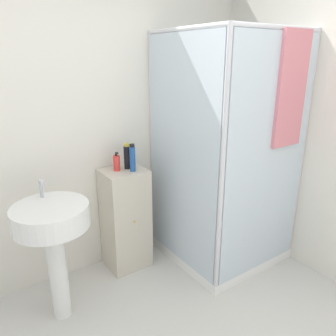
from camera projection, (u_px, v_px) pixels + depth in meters
wall_back at (70, 131)px, 2.58m from camera, size 6.40×0.06×2.50m
shower_enclosure at (223, 205)px, 2.96m from camera, size 0.96×0.99×2.01m
vanity_cabinet at (126, 219)px, 2.87m from camera, size 0.36×0.34×0.91m
sink at (53, 231)px, 2.20m from camera, size 0.51×0.51×1.01m
soap_dispenser at (117, 163)px, 2.70m from camera, size 0.06×0.06×0.16m
shampoo_bottle_tall_black at (127, 156)px, 2.74m from camera, size 0.06×0.06×0.22m
shampoo_bottle_blue at (132, 158)px, 2.67m from camera, size 0.05×0.05×0.23m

